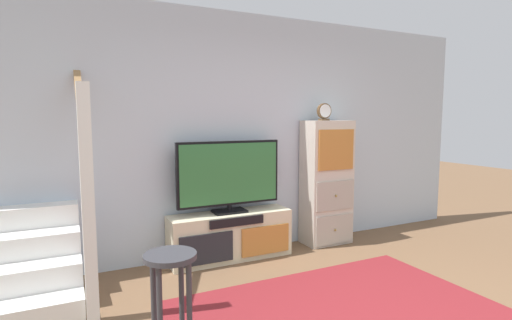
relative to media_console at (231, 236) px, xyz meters
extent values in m
cube|color=silver|center=(0.30, 0.27, 1.09)|extent=(6.40, 0.12, 2.70)
cube|color=maroon|center=(0.30, -1.59, -0.25)|extent=(2.60, 1.80, 0.01)
cube|color=beige|center=(0.00, 0.01, 0.00)|extent=(1.35, 0.36, 0.51)
cube|color=#232328|center=(-0.34, -0.18, -0.04)|extent=(0.57, 0.02, 0.31)
cube|color=#BC7533|center=(0.34, -0.18, -0.04)|extent=(0.57, 0.02, 0.31)
cube|color=black|center=(0.00, -0.18, 0.20)|extent=(0.61, 0.02, 0.09)
cube|color=black|center=(0.00, 0.03, 0.27)|extent=(0.36, 0.22, 0.02)
cylinder|color=black|center=(0.00, 0.03, 0.31)|extent=(0.05, 0.05, 0.06)
cube|color=black|center=(0.00, 0.03, 0.69)|extent=(1.16, 0.05, 0.70)
cube|color=#2D6B38|center=(0.00, 0.00, 0.69)|extent=(1.11, 0.01, 0.65)
cube|color=beige|center=(1.28, 0.02, 0.50)|extent=(0.58, 0.34, 1.51)
cube|color=#ADA497|center=(1.28, -0.16, -0.05)|extent=(0.53, 0.02, 0.35)
sphere|color=olive|center=(1.28, -0.18, -0.05)|extent=(0.03, 0.03, 0.03)
cube|color=#ADA497|center=(1.28, -0.16, 0.36)|extent=(0.53, 0.02, 0.35)
sphere|color=olive|center=(1.28, -0.18, 0.36)|extent=(0.03, 0.03, 0.03)
cube|color=#BC7533|center=(1.28, -0.16, 0.91)|extent=(0.49, 0.02, 0.47)
cube|color=#4C3823|center=(1.21, 0.00, 1.26)|extent=(0.11, 0.08, 0.02)
cylinder|color=brown|center=(1.21, 0.00, 1.36)|extent=(0.18, 0.04, 0.18)
cylinder|color=silver|center=(1.21, -0.03, 1.36)|extent=(0.15, 0.01, 0.15)
cube|color=white|center=(-1.95, -0.66, -0.16)|extent=(0.90, 0.26, 0.19)
cube|color=white|center=(-1.95, -0.40, -0.07)|extent=(0.90, 0.26, 0.38)
cube|color=white|center=(-1.95, -0.14, 0.03)|extent=(0.90, 0.26, 0.57)
cube|color=white|center=(-1.95, 0.12, 0.12)|extent=(0.90, 0.26, 0.76)
cube|color=white|center=(-1.95, 0.38, 0.22)|extent=(0.90, 0.26, 0.95)
cube|color=white|center=(-1.45, -0.79, 0.64)|extent=(0.09, 0.09, 1.80)
cube|color=#9E7547|center=(-1.45, -0.14, 1.44)|extent=(0.06, 1.33, 0.99)
cylinder|color=#333338|center=(-1.11, -1.56, 0.07)|extent=(0.04, 0.04, 0.65)
cylinder|color=#333338|center=(-0.92, -1.56, 0.07)|extent=(0.04, 0.04, 0.65)
cylinder|color=#333338|center=(-1.11, -1.37, 0.07)|extent=(0.04, 0.04, 0.65)
cylinder|color=#333338|center=(-0.92, -1.37, 0.07)|extent=(0.04, 0.04, 0.65)
cylinder|color=#333338|center=(-1.01, -1.46, 0.41)|extent=(0.34, 0.34, 0.03)
camera|label=1|loc=(-1.58, -3.89, 1.29)|focal=27.63mm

